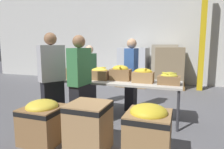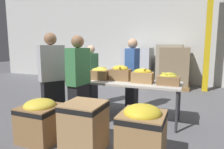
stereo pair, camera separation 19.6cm
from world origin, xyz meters
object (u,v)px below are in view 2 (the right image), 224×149
(volunteer_3, at_px, (91,76))
(donation_bin_2, at_px, (142,132))
(banana_box_4, at_px, (168,79))
(pallet_stack_2, at_px, (138,67))
(banana_box_0, at_px, (76,72))
(support_pillar, at_px, (208,31))
(sorting_table, at_px, (120,84))
(banana_box_1, at_px, (100,74))
(banana_box_2, at_px, (120,73))
(donation_bin_1, at_px, (84,125))
(banana_box_3, at_px, (143,76))
(volunteer_2, at_px, (132,75))
(donation_bin_0, at_px, (41,119))
(pallet_stack_1, at_px, (169,66))
(volunteer_0, at_px, (79,82))
(pallet_stack_0, at_px, (175,68))
(volunteer_1, at_px, (52,78))

(volunteer_3, bearing_deg, donation_bin_2, 43.58)
(banana_box_4, bearing_deg, pallet_stack_2, 112.90)
(banana_box_0, relative_size, support_pillar, 0.11)
(sorting_table, distance_m, volunteer_3, 1.17)
(donation_bin_2, bearing_deg, banana_box_1, 131.76)
(banana_box_2, bearing_deg, banana_box_4, -7.33)
(donation_bin_1, relative_size, support_pillar, 0.18)
(banana_box_1, distance_m, banana_box_3, 0.94)
(sorting_table, distance_m, volunteer_2, 0.64)
(banana_box_3, height_order, donation_bin_0, banana_box_3)
(banana_box_3, bearing_deg, donation_bin_0, -132.80)
(banana_box_0, height_order, banana_box_1, banana_box_0)
(pallet_stack_1, relative_size, pallet_stack_2, 1.08)
(banana_box_0, distance_m, volunteer_0, 0.79)
(banana_box_0, bearing_deg, pallet_stack_2, 82.45)
(volunteer_0, distance_m, pallet_stack_1, 4.60)
(banana_box_3, distance_m, volunteer_2, 0.75)
(volunteer_3, relative_size, pallet_stack_2, 1.06)
(donation_bin_0, bearing_deg, pallet_stack_0, 71.99)
(banana_box_0, distance_m, pallet_stack_2, 3.62)
(banana_box_1, distance_m, support_pillar, 4.25)
(volunteer_0, xyz_separation_m, donation_bin_1, (0.52, -0.72, -0.47))
(banana_box_0, height_order, volunteer_2, volunteer_2)
(banana_box_2, relative_size, support_pillar, 0.11)
(banana_box_4, distance_m, volunteer_0, 1.67)
(banana_box_2, relative_size, pallet_stack_1, 0.28)
(pallet_stack_0, bearing_deg, donation_bin_1, -99.42)
(banana_box_1, bearing_deg, sorting_table, -1.06)
(volunteer_2, height_order, support_pillar, support_pillar)
(banana_box_3, relative_size, donation_bin_1, 0.58)
(banana_box_3, height_order, volunteer_2, volunteer_2)
(pallet_stack_1, bearing_deg, donation_bin_1, -96.99)
(donation_bin_0, bearing_deg, banana_box_3, 47.20)
(banana_box_1, distance_m, donation_bin_2, 1.99)
(banana_box_2, bearing_deg, banana_box_3, -9.86)
(volunteer_0, distance_m, donation_bin_2, 1.61)
(volunteer_0, xyz_separation_m, donation_bin_2, (1.37, -0.72, -0.44))
(volunteer_2, bearing_deg, donation_bin_2, 21.09)
(donation_bin_1, bearing_deg, donation_bin_2, -0.00)
(banana_box_3, height_order, volunteer_1, volunteer_1)
(volunteer_3, bearing_deg, pallet_stack_0, 151.13)
(banana_box_2, distance_m, volunteer_3, 1.13)
(sorting_table, height_order, pallet_stack_0, pallet_stack_0)
(banana_box_0, xyz_separation_m, volunteer_2, (1.08, 0.70, -0.11))
(banana_box_3, bearing_deg, pallet_stack_2, 105.92)
(donation_bin_2, relative_size, pallet_stack_0, 0.54)
(volunteer_3, distance_m, support_pillar, 4.16)
(volunteer_3, height_order, support_pillar, support_pillar)
(sorting_table, xyz_separation_m, banana_box_0, (-1.00, -0.07, 0.20))
(banana_box_1, height_order, pallet_stack_2, pallet_stack_2)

